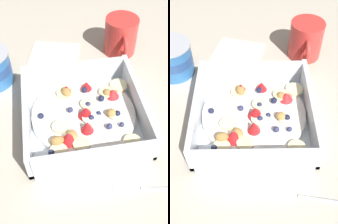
% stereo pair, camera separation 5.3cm
% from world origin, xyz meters
% --- Properties ---
extents(ground_plane, '(2.40, 2.40, 0.00)m').
position_xyz_m(ground_plane, '(0.00, 0.00, 0.00)').
color(ground_plane, beige).
extents(fruit_bowl, '(0.23, 0.23, 0.06)m').
position_xyz_m(fruit_bowl, '(-0.00, 0.01, 0.02)').
color(fruit_bowl, white).
rests_on(fruit_bowl, ground).
extents(spoon, '(0.05, 0.17, 0.01)m').
position_xyz_m(spoon, '(-0.16, -0.06, 0.00)').
color(spoon, silver).
rests_on(spoon, ground).
extents(yogurt_cup, '(0.09, 0.09, 0.08)m').
position_xyz_m(yogurt_cup, '(0.15, 0.19, 0.04)').
color(yogurt_cup, '#3370B7').
rests_on(yogurt_cup, ground).
extents(coffee_mug, '(0.11, 0.08, 0.09)m').
position_xyz_m(coffee_mug, '(0.21, -0.12, 0.05)').
color(coffee_mug, red).
rests_on(coffee_mug, ground).
extents(folded_napkin, '(0.15, 0.15, 0.01)m').
position_xyz_m(folded_napkin, '(0.21, 0.05, 0.00)').
color(folded_napkin, silver).
rests_on(folded_napkin, ground).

